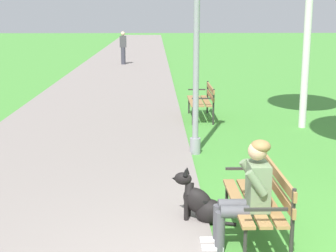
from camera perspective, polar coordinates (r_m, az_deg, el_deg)
The scene contains 7 objects.
paved_path at distance 28.56m, azimuth -4.52°, elevation 7.50°, with size 4.35×60.00×0.04m, color gray.
park_bench_near at distance 6.01m, azimuth 10.44°, elevation -7.77°, with size 0.55×1.50×0.85m.
park_bench_mid at distance 12.52m, azimuth 3.95°, elevation 3.11°, with size 0.55×1.50×0.85m.
person_seated_on_near_bench at distance 5.68m, azimuth 8.97°, elevation -7.15°, with size 0.74×0.49×1.25m.
dog_black at distance 6.42m, azimuth 3.75°, elevation -8.64°, with size 0.81×0.41×0.71m.
lamp_post_near at distance 9.18m, azimuth 3.22°, elevation 9.68°, with size 0.24×0.24×4.08m.
pedestrian_distant at distance 25.48m, azimuth -5.06°, elevation 8.72°, with size 0.32×0.22×1.65m.
Camera 1 is at (-0.82, -4.40, 2.59)m, focal length 54.26 mm.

